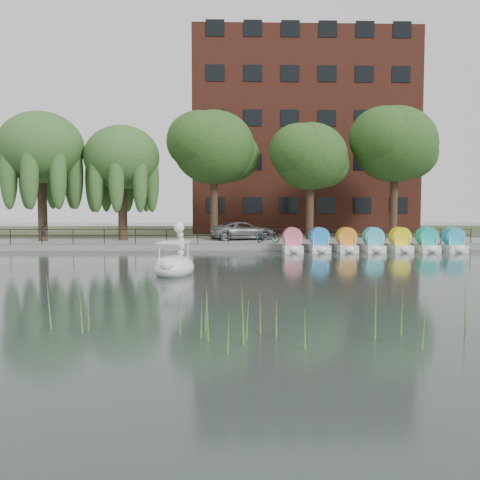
{
  "coord_description": "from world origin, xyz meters",
  "views": [
    {
      "loc": [
        -0.25,
        -21.38,
        3.08
      ],
      "look_at": [
        0.5,
        4.0,
        1.3
      ],
      "focal_mm": 40.0,
      "sensor_mm": 36.0,
      "label": 1
    }
  ],
  "objects_px": {
    "pedestrian": "(43,227)",
    "swan_boat": "(175,263)",
    "bicycle": "(268,235)",
    "minivan": "(243,229)"
  },
  "relations": [
    {
      "from": "bicycle",
      "to": "pedestrian",
      "type": "xyz_separation_m",
      "value": [
        -15.63,
        1.93,
        0.49
      ]
    },
    {
      "from": "bicycle",
      "to": "pedestrian",
      "type": "bearing_deg",
      "value": 110.8
    },
    {
      "from": "swan_boat",
      "to": "bicycle",
      "type": "bearing_deg",
      "value": 78.11
    },
    {
      "from": "minivan",
      "to": "bicycle",
      "type": "height_order",
      "value": "minivan"
    },
    {
      "from": "minivan",
      "to": "bicycle",
      "type": "relative_size",
      "value": 3.11
    },
    {
      "from": "pedestrian",
      "to": "swan_boat",
      "type": "distance_m",
      "value": 18.19
    },
    {
      "from": "minivan",
      "to": "swan_boat",
      "type": "bearing_deg",
      "value": 152.57
    },
    {
      "from": "swan_boat",
      "to": "minivan",
      "type": "bearing_deg",
      "value": 86.95
    },
    {
      "from": "minivan",
      "to": "swan_boat",
      "type": "relative_size",
      "value": 1.88
    },
    {
      "from": "pedestrian",
      "to": "swan_boat",
      "type": "xyz_separation_m",
      "value": [
        10.57,
        -14.77,
        -0.91
      ]
    }
  ]
}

